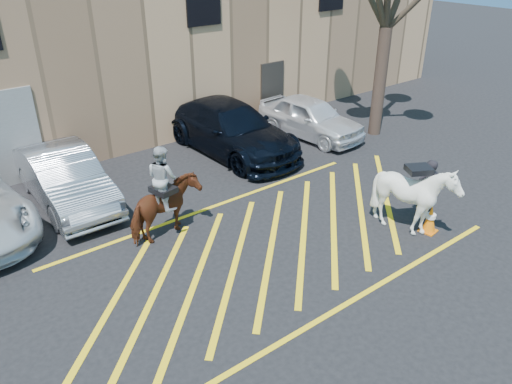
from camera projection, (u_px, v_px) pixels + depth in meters
ground at (263, 242)px, 12.02m from camera, size 90.00×90.00×0.00m
car_silver_sedan at (65, 178)px, 13.43m from camera, size 1.67×4.60×1.51m
car_blue_suv at (231, 128)px, 16.66m from camera, size 2.46×5.70×1.64m
car_white_suv at (310, 117)px, 17.98m from camera, size 2.06×4.32×1.43m
handler at (427, 189)px, 12.75m from camera, size 0.70×0.60×1.61m
warehouse at (65, 22)px, 18.72m from camera, size 32.42×10.20×7.30m
hatching_zone at (271, 247)px, 11.81m from camera, size 12.60×5.12×0.01m
mounted_bay at (165, 202)px, 11.83m from camera, size 1.92×1.16×2.37m
saddled_white at (414, 197)px, 12.04m from camera, size 2.17×2.25×1.90m
traffic_cone at (430, 219)px, 12.29m from camera, size 0.43×0.43×0.73m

